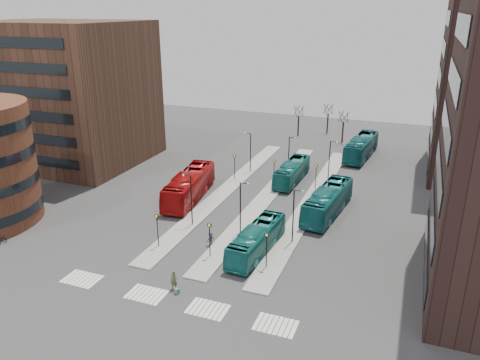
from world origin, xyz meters
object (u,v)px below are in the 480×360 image
(teal_bus_c, at_px, (328,201))
(teal_bus_d, at_px, (361,147))
(red_bus, at_px, (189,186))
(commuter_a, at_px, (168,209))
(bicycle_far, at_px, (2,238))
(teal_bus_a, at_px, (257,240))
(commuter_b, at_px, (245,236))
(suitcase, at_px, (177,291))
(commuter_c, at_px, (211,239))
(teal_bus_b, at_px, (292,172))
(traveller, at_px, (174,280))

(teal_bus_c, xyz_separation_m, teal_bus_d, (0.78, 25.01, 0.08))
(red_bus, bearing_deg, teal_bus_d, 47.44)
(commuter_a, bearing_deg, bicycle_far, 32.74)
(teal_bus_a, distance_m, commuter_b, 2.60)
(suitcase, relative_size, bicycle_far, 0.33)
(commuter_c, bearing_deg, teal_bus_a, 124.92)
(teal_bus_c, bearing_deg, bicycle_far, -141.33)
(red_bus, relative_size, commuter_c, 8.99)
(suitcase, xyz_separation_m, teal_bus_b, (2.11, 31.28, 1.24))
(red_bus, distance_m, teal_bus_b, 15.65)
(commuter_a, distance_m, commuter_c, 9.60)
(traveller, bearing_deg, teal_bus_c, 60.95)
(teal_bus_a, bearing_deg, commuter_b, 144.63)
(commuter_a, height_order, commuter_c, commuter_a)
(commuter_a, bearing_deg, suitcase, 111.61)
(traveller, bearing_deg, suitcase, -48.47)
(suitcase, distance_m, teal_bus_b, 31.38)
(traveller, bearing_deg, commuter_c, 88.00)
(teal_bus_d, xyz_separation_m, commuter_c, (-10.88, -37.46, -1.06))
(commuter_a, bearing_deg, commuter_c, 137.12)
(teal_bus_b, bearing_deg, teal_bus_d, 65.10)
(teal_bus_d, xyz_separation_m, traveller, (-10.50, -46.27, -0.87))
(teal_bus_b, height_order, commuter_c, teal_bus_b)
(teal_bus_d, xyz_separation_m, commuter_a, (-18.96, -32.28, -1.01))
(teal_bus_d, relative_size, traveller, 6.96)
(commuter_b, relative_size, commuter_c, 1.08)
(teal_bus_d, bearing_deg, traveller, -96.73)
(teal_bus_c, relative_size, traveller, 6.65)
(traveller, relative_size, commuter_b, 1.17)
(traveller, bearing_deg, teal_bus_a, 57.90)
(teal_bus_b, height_order, commuter_b, teal_bus_b)
(teal_bus_b, xyz_separation_m, bicycle_far, (-24.60, -29.33, -1.08))
(teal_bus_d, height_order, bicycle_far, teal_bus_d)
(red_bus, xyz_separation_m, commuter_b, (11.13, -8.95, -1.05))
(teal_bus_d, height_order, commuter_c, teal_bus_d)
(commuter_b, bearing_deg, teal_bus_d, -28.37)
(bicycle_far, bearing_deg, commuter_a, -40.82)
(commuter_a, bearing_deg, traveller, 110.98)
(traveller, height_order, commuter_c, traveller)
(commuter_b, bearing_deg, bicycle_far, 94.27)
(red_bus, distance_m, bicycle_far, 22.77)
(teal_bus_d, bearing_deg, teal_bus_a, -92.75)
(teal_bus_a, bearing_deg, traveller, -113.04)
(teal_bus_a, height_order, teal_bus_c, teal_bus_c)
(commuter_b, relative_size, bicycle_far, 1.00)
(suitcase, bearing_deg, bicycle_far, -161.59)
(red_bus, distance_m, teal_bus_d, 32.63)
(red_bus, bearing_deg, traveller, -74.33)
(teal_bus_b, height_order, teal_bus_d, teal_bus_d)
(traveller, height_order, commuter_a, traveller)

